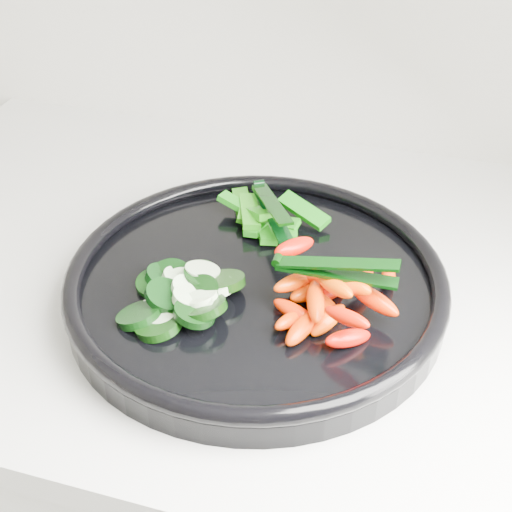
# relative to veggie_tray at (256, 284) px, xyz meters

# --- Properties ---
(veggie_tray) EXTENTS (0.48, 0.48, 0.04)m
(veggie_tray) POSITION_rel_veggie_tray_xyz_m (0.00, 0.00, 0.00)
(veggie_tray) COLOR black
(veggie_tray) RESTS_ON counter
(cucumber_pile) EXTENTS (0.12, 0.14, 0.04)m
(cucumber_pile) POSITION_rel_veggie_tray_xyz_m (-0.06, -0.04, 0.01)
(cucumber_pile) COLOR black
(cucumber_pile) RESTS_ON veggie_tray
(carrot_pile) EXTENTS (0.13, 0.14, 0.06)m
(carrot_pile) POSITION_rel_veggie_tray_xyz_m (0.08, -0.03, 0.02)
(carrot_pile) COLOR #FF4700
(carrot_pile) RESTS_ON veggie_tray
(pepper_pile) EXTENTS (0.13, 0.10, 0.04)m
(pepper_pile) POSITION_rel_veggie_tray_xyz_m (-0.02, 0.10, 0.01)
(pepper_pile) COLOR #09680C
(pepper_pile) RESTS_ON veggie_tray
(tong_carrot) EXTENTS (0.11, 0.02, 0.02)m
(tong_carrot) POSITION_rel_veggie_tray_xyz_m (0.08, -0.02, 0.05)
(tong_carrot) COLOR black
(tong_carrot) RESTS_ON carrot_pile
(tong_pepper) EXTENTS (0.07, 0.10, 0.02)m
(tong_pepper) POSITION_rel_veggie_tray_xyz_m (-0.01, 0.10, 0.03)
(tong_pepper) COLOR black
(tong_pepper) RESTS_ON pepper_pile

